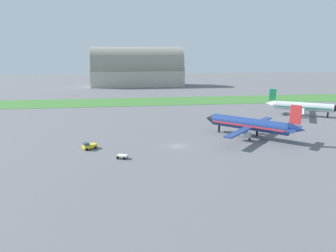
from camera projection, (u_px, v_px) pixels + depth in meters
ground_plane at (178, 146)px, 84.54m from camera, size 600.00×600.00×0.00m
grass_taxiway_strip at (152, 101)px, 161.99m from camera, size 360.00×28.00×0.08m
airplane_parked_jet_far at (302, 107)px, 124.74m from camera, size 25.96×25.94×10.35m
airplane_midfield_jet at (251, 125)px, 92.29m from camera, size 25.10×24.88×11.19m
baggage_cart_near_gate at (122, 156)px, 74.50m from camera, size 2.88×2.55×0.90m
pushback_tug_midfield at (89, 146)px, 81.74m from camera, size 4.01×3.42×1.95m
hangar_distant at (138, 68)px, 234.55m from camera, size 69.34×25.10×29.36m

